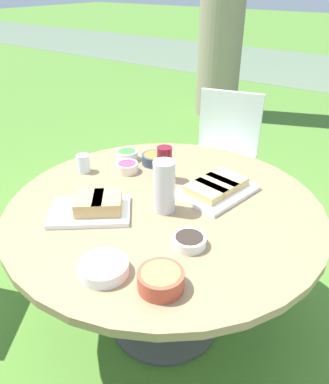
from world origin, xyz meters
The scene contains 14 objects.
ground_plane centered at (0.00, 0.00, 0.00)m, with size 40.00×40.00×0.00m, color #4C7A2D.
dining_table centered at (0.00, 0.00, 0.62)m, with size 1.36×1.36×0.72m.
chair_far_back centered at (-0.28, 1.13, 0.52)m, with size 0.53×0.51×0.89m.
water_pitcher centered at (0.03, -0.04, 0.83)m, with size 0.10×0.09×0.22m.
wine_glass centered at (-0.13, 0.19, 0.84)m, with size 0.07×0.07×0.17m.
platter_bread_main centered at (-0.19, -0.23, 0.75)m, with size 0.39×0.38×0.08m.
platter_charcuterie centered at (0.13, 0.22, 0.75)m, with size 0.31×0.38×0.06m.
bowl_fries centered at (0.28, -0.41, 0.75)m, with size 0.15×0.15×0.06m.
bowl_salad centered at (-0.43, 0.25, 0.75)m, with size 0.11×0.11×0.05m.
bowl_olives centered at (0.24, -0.18, 0.74)m, with size 0.13×0.13×0.04m.
bowl_dip_red centered at (-0.33, 0.14, 0.75)m, with size 0.11×0.11×0.05m.
bowl_dip_cream centered at (0.09, -0.47, 0.74)m, with size 0.17×0.17×0.04m.
bowl_roasted_veg centered at (-0.28, 0.30, 0.75)m, with size 0.13×0.13×0.05m.
cup_water_near centered at (-0.51, 0.02, 0.77)m, with size 0.06×0.06×0.09m.
Camera 1 is at (0.80, -1.12, 1.58)m, focal length 35.00 mm.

